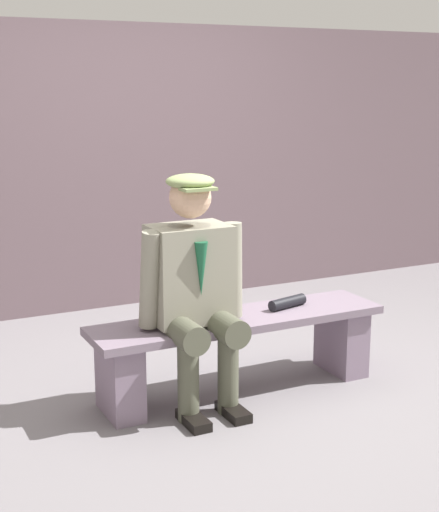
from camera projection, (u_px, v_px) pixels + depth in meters
name	position (u px, v px, depth m)	size (l,w,h in m)	color
ground_plane	(238.00, 391.00, 4.27)	(30.00, 30.00, 0.00)	slate
bench	(239.00, 343.00, 4.21)	(1.67, 0.40, 0.44)	slate
seated_man	(194.00, 283.00, 3.95)	(0.58, 0.55, 1.24)	gray
rolled_magazine	(287.00, 302.00, 4.32)	(0.06, 0.06, 0.25)	black
stadium_wall	(115.00, 167.00, 5.80)	(12.00, 0.24, 2.12)	#6B565D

